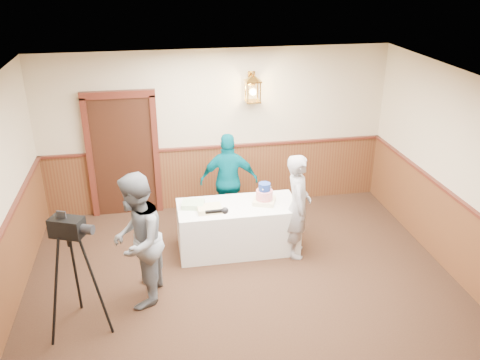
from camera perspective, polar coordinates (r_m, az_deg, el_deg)
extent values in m
plane|color=black|center=(6.45, 1.96, -16.47)|extent=(7.00, 7.00, 0.00)
cube|color=beige|center=(8.81, -2.68, 5.55)|extent=(6.00, 0.02, 2.80)
cube|color=white|center=(5.10, 2.40, 8.21)|extent=(6.00, 7.00, 0.02)
cube|color=#582D19|center=(9.10, -2.56, 0.42)|extent=(5.98, 0.04, 1.10)
cube|color=#4E1E14|center=(8.87, -2.61, 3.76)|extent=(5.98, 0.07, 0.04)
cube|color=black|center=(8.83, -12.94, 2.57)|extent=(1.00, 0.06, 2.10)
cube|color=white|center=(7.79, -0.26, -5.30)|extent=(1.80, 0.80, 0.75)
cube|color=beige|center=(7.67, 2.74, -2.36)|extent=(0.41, 0.41, 0.06)
cylinder|color=red|center=(7.63, 2.75, -1.66)|extent=(0.25, 0.25, 0.15)
cylinder|color=navy|center=(7.57, 2.77, -0.77)|extent=(0.18, 0.18, 0.12)
cube|color=#D3B77E|center=(7.44, -3.44, -3.24)|extent=(0.36, 0.28, 0.07)
cube|color=#8EC087|center=(7.58, -5.29, -2.73)|extent=(0.37, 0.32, 0.08)
imported|color=slate|center=(6.54, -11.49, -6.72)|extent=(0.85, 0.99, 1.79)
cylinder|color=black|center=(6.04, -2.89, -3.55)|extent=(0.23, 0.13, 0.09)
sphere|color=black|center=(6.00, -1.69, -3.46)|extent=(0.08, 0.08, 0.08)
imported|color=gray|center=(7.51, 6.51, -2.92)|extent=(0.50, 0.65, 1.61)
imported|color=#005563|center=(8.28, -1.25, -0.10)|extent=(0.98, 0.51, 1.61)
cube|color=black|center=(5.99, -18.86, -5.03)|extent=(0.42, 0.33, 0.22)
cylinder|color=black|center=(5.88, -16.83, -5.33)|extent=(0.18, 0.16, 0.11)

